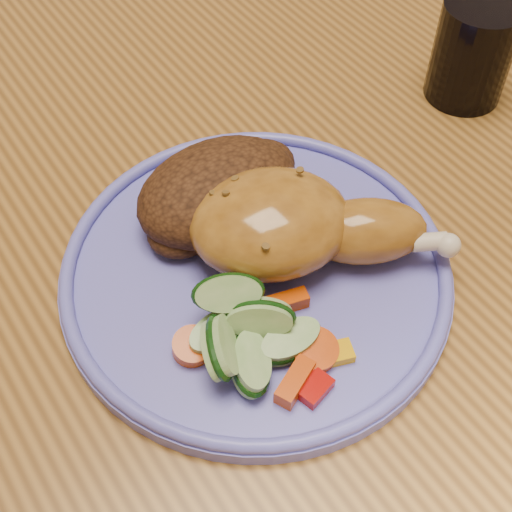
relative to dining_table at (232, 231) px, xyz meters
name	(u,v)px	position (x,y,z in m)	size (l,w,h in m)	color
ground	(242,489)	(0.00, 0.00, -0.67)	(4.00, 4.00, 0.00)	brown
dining_table	(232,231)	(0.00, 0.00, 0.00)	(0.90, 1.40, 0.75)	olive
chair_far	(14,46)	(0.00, 0.63, -0.17)	(0.42, 0.42, 0.91)	#4C2D16
plate	(256,274)	(-0.05, -0.11, 0.09)	(0.28, 0.28, 0.01)	#5E5EC9
plate_rim	(256,265)	(-0.05, -0.11, 0.10)	(0.28, 0.28, 0.01)	#5E5EC9
chicken_leg	(294,225)	(-0.02, -0.11, 0.12)	(0.17, 0.15, 0.06)	#A36B22
rice_pilaf	(221,191)	(-0.04, -0.05, 0.12)	(0.14, 0.09, 0.05)	#3F220F
vegetable_pile	(250,336)	(-0.09, -0.16, 0.11)	(0.10, 0.11, 0.05)	#A50A05
drinking_glass	(473,51)	(0.22, -0.04, 0.13)	(0.07, 0.07, 0.09)	black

